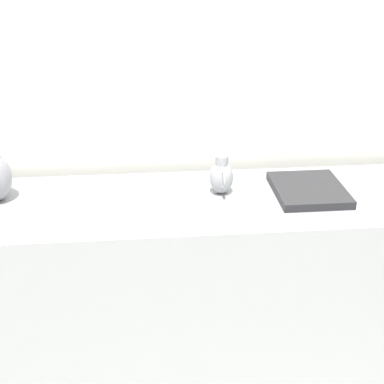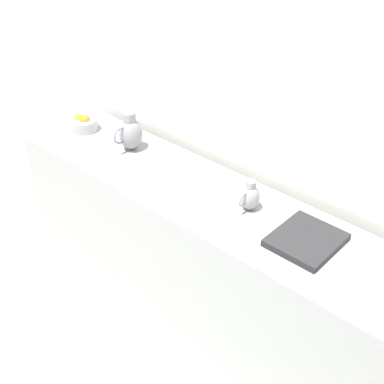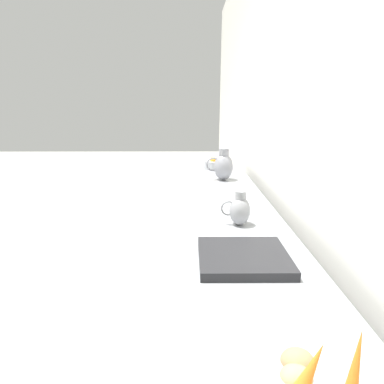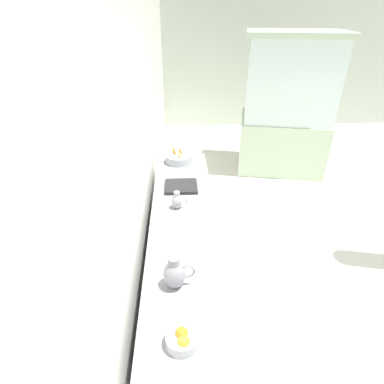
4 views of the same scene
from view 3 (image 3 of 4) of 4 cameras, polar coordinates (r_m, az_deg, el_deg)
tile_wall_left at (r=1.28m, az=28.63°, el=15.30°), size 0.10×9.54×3.00m
prep_counter at (r=1.94m, az=5.50°, el=-16.24°), size 0.60×2.90×0.89m
orange_bowl at (r=2.91m, az=4.05°, el=5.18°), size 0.19×0.19×0.11m
metal_pitcher_tall at (r=2.48m, az=5.77°, el=4.82°), size 0.21×0.15×0.25m
metal_pitcher_short at (r=1.56m, az=8.74°, el=-3.24°), size 0.15×0.10×0.18m
counter_sink_basin at (r=1.23m, az=9.43°, el=-11.74°), size 0.34×0.30×0.04m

